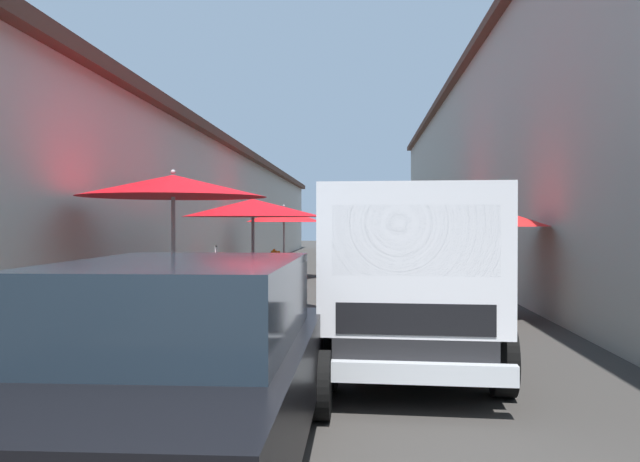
{
  "coord_description": "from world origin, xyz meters",
  "views": [
    {
      "loc": [
        -2.4,
        -0.42,
        1.71
      ],
      "look_at": [
        11.98,
        0.54,
        1.53
      ],
      "focal_mm": 35.55,
      "sensor_mm": 36.0,
      "label": 1
    }
  ],
  "objects": [
    {
      "name": "fruit_stall_near_left",
      "position": [
        9.17,
        1.57,
        1.79
      ],
      "size": [
        2.59,
        2.59,
        2.23
      ],
      "color": "#9E9EA3",
      "rests_on": "ground"
    },
    {
      "name": "building_right_concrete",
      "position": [
        15.75,
        -7.2,
        3.43
      ],
      "size": [
        49.8,
        7.5,
        6.83
      ],
      "color": "#A39E93",
      "rests_on": "ground"
    },
    {
      "name": "vendor_by_crates",
      "position": [
        13.54,
        -0.9,
        0.96
      ],
      "size": [
        0.62,
        0.36,
        1.66
      ],
      "color": "#232328",
      "rests_on": "ground"
    },
    {
      "name": "plastic_stool",
      "position": [
        4.04,
        2.44,
        0.33
      ],
      "size": [
        0.3,
        0.3,
        0.43
      ],
      "color": "#1E8C3F",
      "rests_on": "ground"
    },
    {
      "name": "fruit_stall_far_left",
      "position": [
        16.85,
        2.0,
        1.74
      ],
      "size": [
        2.3,
        2.3,
        2.27
      ],
      "color": "#9E9EA3",
      "rests_on": "ground"
    },
    {
      "name": "delivery_truck",
      "position": [
        4.65,
        -0.97,
        1.04
      ],
      "size": [
        5.01,
        2.18,
        2.08
      ],
      "color": "black",
      "rests_on": "ground"
    },
    {
      "name": "fruit_stall_mid_lane",
      "position": [
        6.38,
        2.23,
        1.99
      ],
      "size": [
        2.64,
        2.64,
        2.46
      ],
      "color": "#9E9EA3",
      "rests_on": "ground"
    },
    {
      "name": "ground",
      "position": [
        13.5,
        0.0,
        0.0
      ],
      "size": [
        90.0,
        90.0,
        0.0
      ],
      "primitive_type": "plane",
      "color": "#33302D"
    },
    {
      "name": "fruit_stall_far_right",
      "position": [
        15.89,
        -1.67,
        1.6
      ],
      "size": [
        2.81,
        2.81,
        2.09
      ],
      "color": "#9E9EA3",
      "rests_on": "ground"
    },
    {
      "name": "parked_scooter",
      "position": [
        13.05,
        3.18,
        0.45
      ],
      "size": [
        1.66,
        0.61,
        1.14
      ],
      "color": "black",
      "rests_on": "ground"
    },
    {
      "name": "fruit_stall_near_right",
      "position": [
        9.07,
        -2.64,
        1.54
      ],
      "size": [
        2.22,
        2.22,
        2.09
      ],
      "color": "#9E9EA3",
      "rests_on": "ground"
    },
    {
      "name": "hatchback_car",
      "position": [
        1.77,
        0.81,
        0.74
      ],
      "size": [
        3.92,
        1.93,
        1.45
      ],
      "color": "black",
      "rests_on": "ground"
    },
    {
      "name": "vendor_in_shade",
      "position": [
        17.73,
        0.73,
        0.99
      ],
      "size": [
        0.61,
        0.39,
        1.7
      ],
      "color": "navy",
      "rests_on": "ground"
    },
    {
      "name": "building_left_whitewash",
      "position": [
        15.75,
        7.2,
        2.14
      ],
      "size": [
        49.8,
        7.5,
        4.27
      ],
      "color": "beige",
      "rests_on": "ground"
    }
  ]
}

